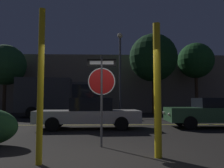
{
  "coord_description": "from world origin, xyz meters",
  "views": [
    {
      "loc": [
        0.03,
        -4.83,
        1.32
      ],
      "look_at": [
        0.31,
        3.86,
        1.96
      ],
      "focal_mm": 35.0,
      "sensor_mm": 36.0,
      "label": 1
    }
  ],
  "objects_px": {
    "passing_car_2": "(89,113)",
    "tree_0": "(5,65)",
    "stop_sign": "(102,83)",
    "street_lamp": "(120,65)",
    "tree_2": "(153,58)",
    "yellow_pole_right": "(157,89)",
    "tree_1": "(196,61)",
    "yellow_pole_left": "(41,85)",
    "delivery_truck": "(63,96)",
    "passing_car_3": "(212,112)"
  },
  "relations": [
    {
      "from": "yellow_pole_left",
      "to": "tree_0",
      "type": "relative_size",
      "value": 0.51
    },
    {
      "from": "stop_sign",
      "to": "street_lamp",
      "type": "bearing_deg",
      "value": 85.29
    },
    {
      "from": "yellow_pole_right",
      "to": "delivery_truck",
      "type": "xyz_separation_m",
      "value": [
        -4.54,
        12.19,
        0.08
      ]
    },
    {
      "from": "passing_car_2",
      "to": "tree_0",
      "type": "relative_size",
      "value": 0.76
    },
    {
      "from": "tree_0",
      "to": "tree_2",
      "type": "xyz_separation_m",
      "value": [
        13.68,
        -0.75,
        0.62
      ]
    },
    {
      "from": "street_lamp",
      "to": "yellow_pole_left",
      "type": "bearing_deg",
      "value": -101.77
    },
    {
      "from": "yellow_pole_left",
      "to": "tree_2",
      "type": "bearing_deg",
      "value": 68.99
    },
    {
      "from": "passing_car_3",
      "to": "delivery_truck",
      "type": "height_order",
      "value": "delivery_truck"
    },
    {
      "from": "passing_car_3",
      "to": "tree_2",
      "type": "xyz_separation_m",
      "value": [
        -0.76,
        9.23,
        4.44
      ]
    },
    {
      "from": "delivery_truck",
      "to": "street_lamp",
      "type": "relative_size",
      "value": 1.01
    },
    {
      "from": "yellow_pole_left",
      "to": "passing_car_2",
      "type": "height_order",
      "value": "yellow_pole_left"
    },
    {
      "from": "yellow_pole_right",
      "to": "tree_1",
      "type": "distance_m",
      "value": 17.88
    },
    {
      "from": "tree_2",
      "to": "tree_0",
      "type": "bearing_deg",
      "value": 176.86
    },
    {
      "from": "yellow_pole_right",
      "to": "delivery_truck",
      "type": "distance_m",
      "value": 13.01
    },
    {
      "from": "stop_sign",
      "to": "tree_0",
      "type": "height_order",
      "value": "tree_0"
    },
    {
      "from": "passing_car_3",
      "to": "passing_car_2",
      "type": "bearing_deg",
      "value": 94.64
    },
    {
      "from": "street_lamp",
      "to": "tree_2",
      "type": "height_order",
      "value": "tree_2"
    },
    {
      "from": "stop_sign",
      "to": "tree_1",
      "type": "xyz_separation_m",
      "value": [
        8.97,
        14.58,
        3.33
      ]
    },
    {
      "from": "passing_car_2",
      "to": "passing_car_3",
      "type": "xyz_separation_m",
      "value": [
        5.93,
        0.21,
        0.02
      ]
    },
    {
      "from": "street_lamp",
      "to": "delivery_truck",
      "type": "bearing_deg",
      "value": 172.86
    },
    {
      "from": "yellow_pole_left",
      "to": "delivery_truck",
      "type": "height_order",
      "value": "yellow_pole_left"
    },
    {
      "from": "tree_0",
      "to": "tree_1",
      "type": "xyz_separation_m",
      "value": [
        18.13,
        0.45,
        0.58
      ]
    },
    {
      "from": "delivery_truck",
      "to": "yellow_pole_right",
      "type": "bearing_deg",
      "value": 15.77
    },
    {
      "from": "tree_2",
      "to": "street_lamp",
      "type": "bearing_deg",
      "value": -137.89
    },
    {
      "from": "stop_sign",
      "to": "tree_0",
      "type": "xyz_separation_m",
      "value": [
        -9.16,
        14.13,
        2.74
      ]
    },
    {
      "from": "stop_sign",
      "to": "tree_1",
      "type": "height_order",
      "value": "tree_1"
    },
    {
      "from": "passing_car_2",
      "to": "tree_1",
      "type": "bearing_deg",
      "value": -44.79
    },
    {
      "from": "passing_car_2",
      "to": "street_lamp",
      "type": "distance_m",
      "value": 7.55
    },
    {
      "from": "passing_car_2",
      "to": "street_lamp",
      "type": "relative_size",
      "value": 0.75
    },
    {
      "from": "yellow_pole_left",
      "to": "delivery_truck",
      "type": "bearing_deg",
      "value": 98.81
    },
    {
      "from": "passing_car_2",
      "to": "tree_2",
      "type": "xyz_separation_m",
      "value": [
        5.17,
        9.43,
        4.46
      ]
    },
    {
      "from": "yellow_pole_right",
      "to": "street_lamp",
      "type": "relative_size",
      "value": 0.48
    },
    {
      "from": "stop_sign",
      "to": "yellow_pole_left",
      "type": "xyz_separation_m",
      "value": [
        -1.25,
        -1.65,
        -0.16
      ]
    },
    {
      "from": "passing_car_2",
      "to": "delivery_truck",
      "type": "relative_size",
      "value": 0.74
    },
    {
      "from": "yellow_pole_right",
      "to": "yellow_pole_left",
      "type": "bearing_deg",
      "value": -169.96
    },
    {
      "from": "street_lamp",
      "to": "tree_0",
      "type": "bearing_deg",
      "value": 160.52
    },
    {
      "from": "yellow_pole_right",
      "to": "tree_1",
      "type": "xyz_separation_m",
      "value": [
        7.64,
        15.77,
        3.55
      ]
    },
    {
      "from": "delivery_truck",
      "to": "tree_0",
      "type": "relative_size",
      "value": 1.03
    },
    {
      "from": "yellow_pole_left",
      "to": "yellow_pole_right",
      "type": "xyz_separation_m",
      "value": [
        2.58,
        0.46,
        -0.06
      ]
    },
    {
      "from": "street_lamp",
      "to": "tree_1",
      "type": "bearing_deg",
      "value": 28.27
    },
    {
      "from": "street_lamp",
      "to": "tree_1",
      "type": "xyz_separation_m",
      "value": [
        7.7,
        4.14,
        1.09
      ]
    },
    {
      "from": "street_lamp",
      "to": "tree_2",
      "type": "relative_size",
      "value": 0.89
    },
    {
      "from": "yellow_pole_right",
      "to": "tree_2",
      "type": "bearing_deg",
      "value": 77.65
    },
    {
      "from": "street_lamp",
      "to": "tree_2",
      "type": "xyz_separation_m",
      "value": [
        3.25,
        2.94,
        1.12
      ]
    },
    {
      "from": "tree_0",
      "to": "stop_sign",
      "type": "bearing_deg",
      "value": -57.03
    },
    {
      "from": "street_lamp",
      "to": "tree_1",
      "type": "relative_size",
      "value": 0.95
    },
    {
      "from": "stop_sign",
      "to": "tree_2",
      "type": "bearing_deg",
      "value": 73.54
    },
    {
      "from": "yellow_pole_right",
      "to": "tree_0",
      "type": "bearing_deg",
      "value": 124.41
    },
    {
      "from": "yellow_pole_left",
      "to": "street_lamp",
      "type": "xyz_separation_m",
      "value": [
        2.52,
        12.09,
        2.4
      ]
    },
    {
      "from": "passing_car_2",
      "to": "tree_0",
      "type": "distance_m",
      "value": 13.82
    }
  ]
}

